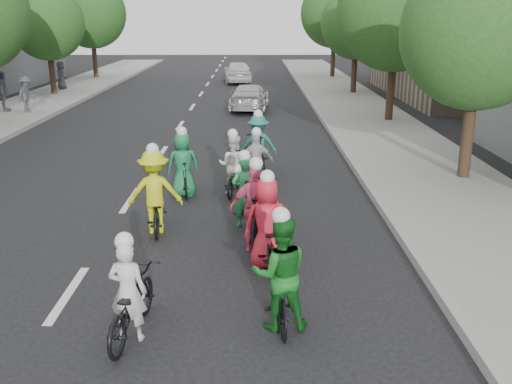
{
  "coord_description": "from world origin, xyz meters",
  "views": [
    {
      "loc": [
        3.04,
        -8.43,
        4.36
      ],
      "look_at": [
        3.09,
        2.42,
        1.0
      ],
      "focal_mm": 40.0,
      "sensor_mm": 36.0,
      "label": 1
    }
  ],
  "objects_px": {
    "cyclist_1": "(280,282)",
    "spectator_0": "(27,94)",
    "cyclist_0": "(130,301)",
    "spectator_1": "(3,91)",
    "cyclist_3": "(256,215)",
    "cyclist_4": "(267,233)",
    "cyclist_2": "(155,199)",
    "cyclist_9": "(184,170)",
    "spectator_2": "(61,75)",
    "cyclist_7": "(258,149)",
    "cyclist_5": "(245,198)",
    "cyclist_6": "(233,171)",
    "follow_car_lead": "(250,97)",
    "cyclist_8": "(256,167)",
    "follow_car_trail": "(238,72)"
  },
  "relations": [
    {
      "from": "cyclist_1",
      "to": "spectator_0",
      "type": "xyz_separation_m",
      "value": [
        -10.66,
        18.57,
        0.25
      ]
    },
    {
      "from": "cyclist_0",
      "to": "spectator_0",
      "type": "distance_m",
      "value": 20.68
    },
    {
      "from": "spectator_0",
      "to": "spectator_1",
      "type": "relative_size",
      "value": 0.88
    },
    {
      "from": "cyclist_3",
      "to": "cyclist_4",
      "type": "distance_m",
      "value": 0.8
    },
    {
      "from": "cyclist_3",
      "to": "spectator_1",
      "type": "relative_size",
      "value": 1.06
    },
    {
      "from": "cyclist_2",
      "to": "cyclist_9",
      "type": "relative_size",
      "value": 1.08
    },
    {
      "from": "spectator_0",
      "to": "spectator_2",
      "type": "relative_size",
      "value": 0.98
    },
    {
      "from": "cyclist_0",
      "to": "spectator_0",
      "type": "height_order",
      "value": "spectator_0"
    },
    {
      "from": "cyclist_0",
      "to": "cyclist_9",
      "type": "relative_size",
      "value": 1.05
    },
    {
      "from": "cyclist_7",
      "to": "cyclist_5",
      "type": "bearing_deg",
      "value": 74.93
    },
    {
      "from": "cyclist_1",
      "to": "cyclist_3",
      "type": "distance_m",
      "value": 2.92
    },
    {
      "from": "cyclist_4",
      "to": "spectator_1",
      "type": "distance_m",
      "value": 20.36
    },
    {
      "from": "cyclist_4",
      "to": "cyclist_6",
      "type": "relative_size",
      "value": 1.12
    },
    {
      "from": "cyclist_1",
      "to": "cyclist_6",
      "type": "xyz_separation_m",
      "value": [
        -0.89,
        6.5,
        -0.11
      ]
    },
    {
      "from": "cyclist_3",
      "to": "cyclist_9",
      "type": "xyz_separation_m",
      "value": [
        -1.8,
        3.46,
        -0.03
      ]
    },
    {
      "from": "cyclist_7",
      "to": "spectator_0",
      "type": "relative_size",
      "value": 1.21
    },
    {
      "from": "cyclist_6",
      "to": "follow_car_lead",
      "type": "height_order",
      "value": "cyclist_6"
    },
    {
      "from": "cyclist_6",
      "to": "spectator_2",
      "type": "height_order",
      "value": "spectator_2"
    },
    {
      "from": "cyclist_5",
      "to": "follow_car_lead",
      "type": "relative_size",
      "value": 0.44
    },
    {
      "from": "cyclist_3",
      "to": "cyclist_7",
      "type": "height_order",
      "value": "cyclist_3"
    },
    {
      "from": "cyclist_2",
      "to": "cyclist_4",
      "type": "bearing_deg",
      "value": 136.31
    },
    {
      "from": "cyclist_8",
      "to": "cyclist_3",
      "type": "bearing_deg",
      "value": 78.3
    },
    {
      "from": "spectator_1",
      "to": "cyclist_1",
      "type": "bearing_deg",
      "value": -167.27
    },
    {
      "from": "cyclist_4",
      "to": "spectator_1",
      "type": "bearing_deg",
      "value": -62.0
    },
    {
      "from": "follow_car_lead",
      "to": "cyclist_6",
      "type": "bearing_deg",
      "value": 92.86
    },
    {
      "from": "cyclist_0",
      "to": "cyclist_4",
      "type": "xyz_separation_m",
      "value": [
        1.98,
        2.38,
        0.09
      ]
    },
    {
      "from": "follow_car_trail",
      "to": "cyclist_2",
      "type": "bearing_deg",
      "value": 83.01
    },
    {
      "from": "spectator_1",
      "to": "cyclist_8",
      "type": "bearing_deg",
      "value": -155.02
    },
    {
      "from": "cyclist_3",
      "to": "follow_car_lead",
      "type": "distance_m",
      "value": 17.3
    },
    {
      "from": "cyclist_9",
      "to": "follow_car_trail",
      "type": "height_order",
      "value": "cyclist_9"
    },
    {
      "from": "follow_car_trail",
      "to": "spectator_2",
      "type": "height_order",
      "value": "spectator_2"
    },
    {
      "from": "cyclist_2",
      "to": "spectator_0",
      "type": "distance_m",
      "value": 16.85
    },
    {
      "from": "cyclist_6",
      "to": "cyclist_8",
      "type": "height_order",
      "value": "cyclist_6"
    },
    {
      "from": "cyclist_4",
      "to": "cyclist_5",
      "type": "bearing_deg",
      "value": -85.37
    },
    {
      "from": "cyclist_6",
      "to": "spectator_0",
      "type": "distance_m",
      "value": 15.53
    },
    {
      "from": "cyclist_9",
      "to": "spectator_1",
      "type": "height_order",
      "value": "spectator_1"
    },
    {
      "from": "follow_car_trail",
      "to": "cyclist_9",
      "type": "bearing_deg",
      "value": 83.47
    },
    {
      "from": "cyclist_7",
      "to": "spectator_0",
      "type": "bearing_deg",
      "value": -54.74
    },
    {
      "from": "cyclist_0",
      "to": "cyclist_5",
      "type": "xyz_separation_m",
      "value": [
        1.55,
        4.47,
        0.07
      ]
    },
    {
      "from": "cyclist_4",
      "to": "cyclist_7",
      "type": "relative_size",
      "value": 0.97
    },
    {
      "from": "cyclist_2",
      "to": "follow_car_trail",
      "type": "xyz_separation_m",
      "value": [
        1.0,
        27.95,
        0.02
      ]
    },
    {
      "from": "cyclist_2",
      "to": "follow_car_trail",
      "type": "distance_m",
      "value": 27.97
    },
    {
      "from": "cyclist_8",
      "to": "follow_car_lead",
      "type": "distance_m",
      "value": 13.16
    },
    {
      "from": "cyclist_2",
      "to": "spectator_1",
      "type": "xyz_separation_m",
      "value": [
        -9.37,
        14.94,
        0.35
      ]
    },
    {
      "from": "cyclist_2",
      "to": "spectator_1",
      "type": "bearing_deg",
      "value": -64.27
    },
    {
      "from": "cyclist_8",
      "to": "spectator_1",
      "type": "height_order",
      "value": "spectator_1"
    },
    {
      "from": "cyclist_2",
      "to": "cyclist_6",
      "type": "xyz_separation_m",
      "value": [
        1.53,
        2.64,
        -0.12
      ]
    },
    {
      "from": "cyclist_2",
      "to": "cyclist_8",
      "type": "xyz_separation_m",
      "value": [
        2.13,
        3.17,
        -0.16
      ]
    },
    {
      "from": "cyclist_4",
      "to": "cyclist_7",
      "type": "height_order",
      "value": "cyclist_7"
    },
    {
      "from": "spectator_1",
      "to": "spectator_2",
      "type": "distance_m",
      "value": 8.41
    }
  ]
}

